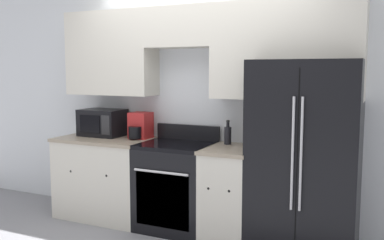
# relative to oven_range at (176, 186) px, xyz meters

# --- Properties ---
(wall_back) EXTENTS (8.00, 0.39, 2.60)m
(wall_back) POSITION_rel_oven_range_xyz_m (0.19, 0.27, 1.07)
(wall_back) COLOR silver
(wall_back) RESTS_ON ground_plane
(lower_cabinets_left) EXTENTS (1.06, 0.64, 0.90)m
(lower_cabinets_left) POSITION_rel_oven_range_xyz_m (-0.88, -0.00, -0.00)
(lower_cabinets_left) COLOR beige
(lower_cabinets_left) RESTS_ON ground_plane
(lower_cabinets_right) EXTENTS (0.47, 0.64, 0.90)m
(lower_cabinets_right) POSITION_rel_oven_range_xyz_m (0.59, -0.00, -0.00)
(lower_cabinets_right) COLOR beige
(lower_cabinets_right) RESTS_ON ground_plane
(oven_range) EXTENTS (0.73, 0.65, 1.06)m
(oven_range) POSITION_rel_oven_range_xyz_m (0.00, 0.00, 0.00)
(oven_range) COLOR black
(oven_range) RESTS_ON ground_plane
(refrigerator) EXTENTS (0.95, 0.74, 1.73)m
(refrigerator) POSITION_rel_oven_range_xyz_m (1.29, 0.04, 0.41)
(refrigerator) COLOR black
(refrigerator) RESTS_ON ground_plane
(microwave) EXTENTS (0.48, 0.35, 0.30)m
(microwave) POSITION_rel_oven_range_xyz_m (-1.00, 0.11, 0.59)
(microwave) COLOR black
(microwave) RESTS_ON lower_cabinets_left
(bottle) EXTENTS (0.07, 0.07, 0.24)m
(bottle) POSITION_rel_oven_range_xyz_m (0.49, 0.18, 0.54)
(bottle) COLOR black
(bottle) RESTS_ON lower_cabinets_right
(electric_kettle) EXTENTS (0.21, 0.29, 0.29)m
(electric_kettle) POSITION_rel_oven_range_xyz_m (-0.51, 0.12, 0.57)
(electric_kettle) COLOR #B22323
(electric_kettle) RESTS_ON lower_cabinets_left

